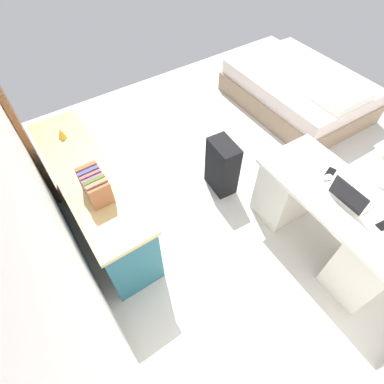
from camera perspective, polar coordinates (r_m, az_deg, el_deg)
ground_plane at (r=3.70m, az=13.48°, el=2.46°), size 5.41×5.41×0.00m
wall_back at (r=1.97m, az=-29.03°, el=1.96°), size 4.03×0.10×2.80m
door_wooden at (r=3.39m, az=-31.46°, el=13.75°), size 0.88×0.05×2.04m
desk at (r=3.06m, az=24.28°, el=-4.73°), size 1.46×0.72×0.73m
credenza at (r=3.05m, az=-17.75°, el=-1.23°), size 1.80×0.48×0.79m
bed at (r=4.81m, az=19.40°, el=17.58°), size 1.95×1.46×0.58m
suitcase_black at (r=3.31m, az=5.70°, el=4.80°), size 0.38×0.25×0.64m
laptop at (r=2.75m, az=27.71°, el=-0.82°), size 0.32×0.23×0.21m
computer_mouse at (r=2.87m, az=24.22°, el=2.55°), size 0.06×0.10×0.03m
cell_phone_by_mouse at (r=2.94m, az=24.62°, el=3.32°), size 0.10×0.15×0.01m
book_row at (r=2.47m, az=-17.79°, el=1.12°), size 0.27×0.17×0.24m
figurine_small at (r=3.13m, az=-23.43°, el=10.09°), size 0.08×0.08×0.11m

